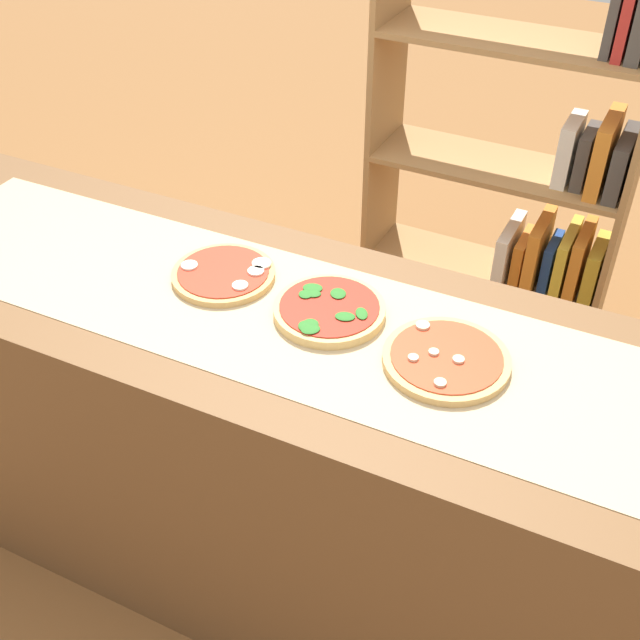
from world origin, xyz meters
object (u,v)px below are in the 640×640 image
Objects in this scene: pizza_spinach_1 at (329,310)px; pizza_mozzarella_0 at (224,274)px; bookshelf at (530,187)px; pizza_mushroom_2 at (446,359)px.

pizza_mozzarella_0 is at bearing 175.71° from pizza_spinach_1.
pizza_mozzarella_0 is 1.18m from bookshelf.
bookshelf is (-0.07, 1.12, -0.17)m from pizza_mushroom_2.
bookshelf is at bearing 93.61° from pizza_mushroom_2.
bookshelf is at bearing 78.56° from pizza_spinach_1.
pizza_mozzarella_0 is 0.29m from pizza_spinach_1.
bookshelf is (0.50, 1.05, -0.17)m from pizza_mozzarella_0.
pizza_mushroom_2 is 0.16× the size of bookshelf.
bookshelf reaches higher than pizza_spinach_1.
pizza_mushroom_2 is at bearing -86.39° from bookshelf.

